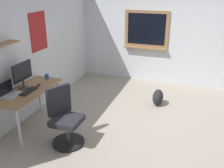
# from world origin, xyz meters

# --- Properties ---
(ground_plane) EXTENTS (5.20, 5.20, 0.00)m
(ground_plane) POSITION_xyz_m (0.00, 0.00, 0.00)
(ground_plane) COLOR #9E9384
(ground_plane) RESTS_ON ground
(wall_back) EXTENTS (5.00, 0.30, 2.60)m
(wall_back) POSITION_xyz_m (-0.01, 2.45, 1.30)
(wall_back) COLOR silver
(wall_back) RESTS_ON ground
(wall_right) EXTENTS (0.22, 5.00, 2.60)m
(wall_right) POSITION_xyz_m (2.45, 0.03, 1.30)
(wall_right) COLOR silver
(wall_right) RESTS_ON ground
(desk) EXTENTS (1.31, 0.57, 0.74)m
(desk) POSITION_xyz_m (-0.62, 2.08, 0.66)
(desk) COLOR #997047
(desk) RESTS_ON ground
(office_chair) EXTENTS (0.55, 0.56, 0.95)m
(office_chair) POSITION_xyz_m (-0.81, 1.29, 0.41)
(office_chair) COLOR black
(office_chair) RESTS_ON ground
(laptop) EXTENTS (0.31, 0.21, 0.23)m
(laptop) POSITION_xyz_m (-0.91, 2.22, 0.80)
(laptop) COLOR #ADAFB5
(laptop) RESTS_ON desk
(monitor_primary) EXTENTS (0.46, 0.17, 0.46)m
(monitor_primary) POSITION_xyz_m (-0.58, 2.18, 1.01)
(monitor_primary) COLOR #38383D
(monitor_primary) RESTS_ON desk
(keyboard) EXTENTS (0.37, 0.13, 0.02)m
(keyboard) POSITION_xyz_m (-0.68, 2.01, 0.75)
(keyboard) COLOR black
(keyboard) RESTS_ON desk
(computer_mouse) EXTENTS (0.10, 0.06, 0.03)m
(computer_mouse) POSITION_xyz_m (-0.40, 2.01, 0.76)
(computer_mouse) COLOR #262628
(computer_mouse) RESTS_ON desk
(coffee_mug) EXTENTS (0.08, 0.08, 0.09)m
(coffee_mug) POSITION_xyz_m (-0.06, 2.06, 0.79)
(coffee_mug) COLOR #334CA5
(coffee_mug) RESTS_ON desk
(backpack) EXTENTS (0.32, 0.22, 0.35)m
(backpack) POSITION_xyz_m (1.04, 0.12, 0.17)
(backpack) COLOR #232328
(backpack) RESTS_ON ground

